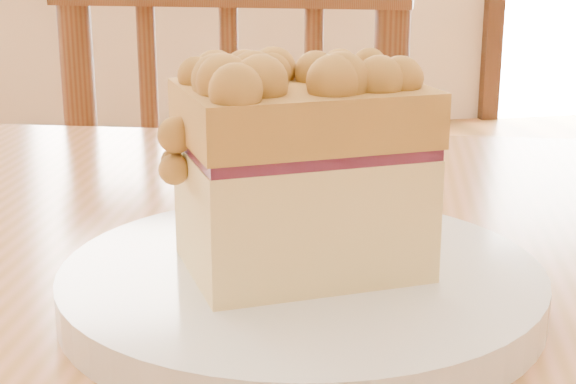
{
  "coord_description": "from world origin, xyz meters",
  "views": [
    {
      "loc": [
        -0.21,
        -0.26,
        0.92
      ],
      "look_at": [
        -0.12,
        0.16,
        0.8
      ],
      "focal_mm": 55.0,
      "sensor_mm": 36.0,
      "label": 1
    }
  ],
  "objects": [
    {
      "name": "cafe_chair_main",
      "position": [
        -0.02,
        0.79,
        0.47
      ],
      "size": [
        0.55,
        0.55,
        0.92
      ],
      "rotation": [
        0.0,
        0.0,
        2.75
      ],
      "color": "#5B3419",
      "rests_on": "ground"
    },
    {
      "name": "cake_slice",
      "position": [
        -0.12,
        0.13,
        0.82
      ],
      "size": [
        0.12,
        0.09,
        0.11
      ],
      "rotation": [
        0.0,
        0.0,
        0.1
      ],
      "color": "#FFE690",
      "rests_on": "plate"
    },
    {
      "name": "plate",
      "position": [
        -0.12,
        0.13,
        0.76
      ],
      "size": [
        0.23,
        0.23,
        0.02
      ],
      "color": "white",
      "rests_on": "cafe_table_main"
    }
  ]
}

